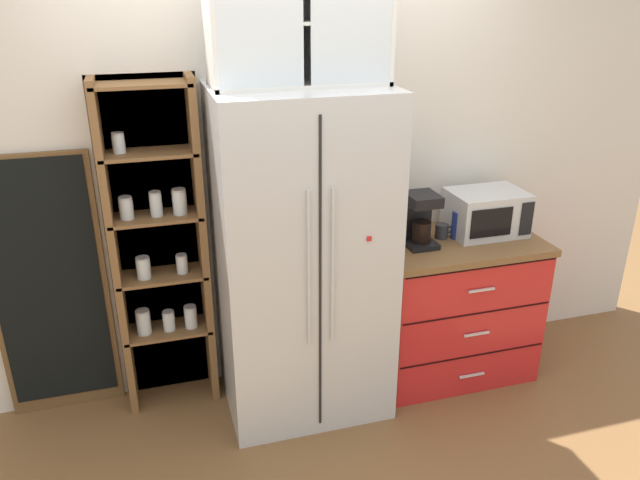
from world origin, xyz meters
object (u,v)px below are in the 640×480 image
Objects in this scene: bottle_clear at (394,229)px; bottle_cobalt at (458,221)px; coffee_maker at (419,218)px; mug_charcoal at (442,231)px; refrigerator at (302,258)px; chalkboard_menu at (50,289)px; microwave at (486,212)px.

bottle_cobalt is at bearing 6.72° from bottle_clear.
coffee_maker is 0.26m from bottle_cobalt.
refrigerator is at bearing -174.25° from mug_charcoal.
chalkboard_menu is (-2.28, 0.26, -0.24)m from bottle_cobalt.
bottle_clear reaches higher than bottle_cobalt.
chalkboard_menu is (-2.03, 0.27, -0.29)m from coffee_maker.
coffee_maker reaches higher than microwave.
chalkboard_menu is at bearing 166.59° from refrigerator.
coffee_maker is 0.18m from bottle_clear.
chalkboard_menu is (-2.48, 0.23, -0.26)m from microwave.
bottle_cobalt is (-0.20, -0.03, -0.02)m from microwave.
coffee_maker is at bearing -174.73° from microwave.
mug_charcoal is (-0.28, -0.00, -0.09)m from microwave.
bottle_cobalt is (0.96, 0.06, 0.08)m from refrigerator.
coffee_maker is 2.07m from chalkboard_menu.
coffee_maker reaches higher than mug_charcoal.
coffee_maker is (-0.46, -0.04, 0.03)m from microwave.
mug_charcoal is 0.07× the size of chalkboard_menu.
microwave is at bearing -5.24° from chalkboard_menu.
chalkboard_menu is (-1.86, 0.31, -0.26)m from bottle_clear.
microwave is 0.20m from bottle_cobalt.
coffee_maker is at bearing 12.58° from bottle_clear.
mug_charcoal is at bearing 160.64° from bottle_cobalt.
bottle_cobalt reaches higher than mug_charcoal.
microwave is 0.63m from bottle_clear.
mug_charcoal is 0.11m from bottle_cobalt.
coffee_maker is 0.21× the size of chalkboard_menu.
refrigerator is 0.96m from bottle_cobalt.
refrigerator is 16.31× the size of mug_charcoal.
mug_charcoal is (0.17, 0.04, -0.11)m from coffee_maker.
bottle_clear is at bearing -9.39° from chalkboard_menu.
microwave is 0.29× the size of chalkboard_menu.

